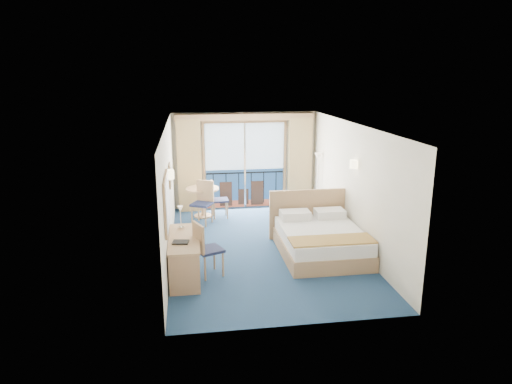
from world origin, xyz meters
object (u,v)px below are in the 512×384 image
nightstand (327,217)px  table_chair_b (203,200)px  floor_lamp (318,168)px  bed (320,239)px  armchair (303,210)px  table_chair_a (217,197)px  round_table (203,195)px  desk (184,264)px  desk_chair (205,246)px

nightstand → table_chair_b: table_chair_b is taller
nightstand → floor_lamp: floor_lamp is taller
floor_lamp → bed: bearing=-104.4°
bed → armchair: bed is taller
armchair → floor_lamp: 1.29m
table_chair_a → table_chair_b: 0.55m
floor_lamp → round_table: (-3.11, 0.11, -0.66)m
desk → table_chair_a: table_chair_a is taller
bed → table_chair_a: size_ratio=2.21×
nightstand → armchair: (-0.44, 0.71, 0.01)m
desk_chair → table_chair_b: 3.20m
desk → round_table: (0.47, 4.12, 0.17)m
bed → desk_chair: bed is taller
desk_chair → nightstand: bearing=-76.3°
armchair → floor_lamp: bearing=176.8°
desk_chair → bed: bearing=-95.5°
table_chair_b → nightstand: bearing=10.1°
armchair → table_chair_a: (-2.18, 0.64, 0.25)m
nightstand → table_chair_b: (-2.99, 0.94, 0.32)m
bed → table_chair_a: (-2.01, 2.84, 0.23)m
nightstand → desk_chair: bearing=-143.7°
armchair → desk: 4.50m
bed → armchair: size_ratio=3.20×
round_table → table_chair_a: (0.37, -0.14, -0.04)m
armchair → floor_lamp: (0.57, 0.67, 0.95)m
desk → floor_lamp: bearing=48.2°
table_chair_a → bed: bearing=-147.0°
desk_chair → round_table: desk_chair is taller
desk → armchair: bearing=47.9°
floor_lamp → table_chair_b: floor_lamp is taller
desk_chair → table_chair_a: desk_chair is taller
desk → round_table: size_ratio=1.88×
nightstand → table_chair_a: (-2.62, 1.34, 0.26)m
nightstand → bed: bearing=-112.2°
bed → armchair: (0.17, 2.21, -0.01)m
table_chair_b → round_table: bearing=117.6°
round_table → table_chair_b: (-0.00, -0.55, 0.02)m
nightstand → desk_chair: (-3.07, -2.26, 0.30)m
floor_lamp → nightstand: bearing=-95.3°
bed → table_chair_b: bed is taller
nightstand → table_chair_a: size_ratio=0.61×
nightstand → desk_chair: 3.83m
armchair → desk: (-3.02, -3.34, 0.12)m
bed → desk_chair: 2.59m
nightstand → table_chair_b: bearing=162.5°
armchair → bed: bearing=32.4°
floor_lamp → table_chair_b: bearing=-172.0°
desk_chair → table_chair_b: (0.09, 3.20, 0.01)m
bed → floor_lamp: 3.12m
round_table → desk: bearing=-96.5°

